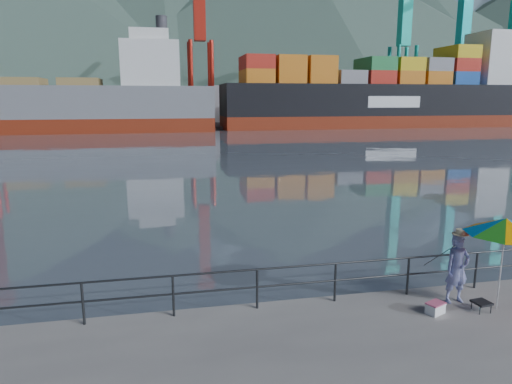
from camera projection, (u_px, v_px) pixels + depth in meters
harbor_water at (171, 116)px, 134.39m from camera, size 500.00×280.00×0.00m
far_dock at (221, 122)px, 100.89m from camera, size 200.00×40.00×0.40m
guardrail at (297, 285)px, 11.22m from camera, size 22.00×0.06×1.03m
mountains at (250, 31)px, 209.59m from camera, size 600.00×332.80×80.00m
port_cranes at (327, 44)px, 93.24m from camera, size 116.00×28.00×38.40m
container_stacks at (316, 106)px, 104.82m from camera, size 58.00×5.40×7.80m
fisherman at (457, 269)px, 11.31m from camera, size 0.65×0.43×1.75m
beach_umbrella at (506, 226)px, 10.68m from camera, size 2.04×2.04×2.28m
folding_stool at (481, 306)px, 10.94m from camera, size 0.42×0.42×0.25m
cooler_bag at (435, 309)px, 10.83m from camera, size 0.50×0.42×0.24m
fishing_rod at (436, 287)px, 12.36m from camera, size 0.24×1.66×1.18m
bulk_carrier at (52, 105)px, 71.96m from camera, size 54.38×9.41×14.50m
container_ship at (389, 95)px, 86.01m from camera, size 60.10×10.02×18.10m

